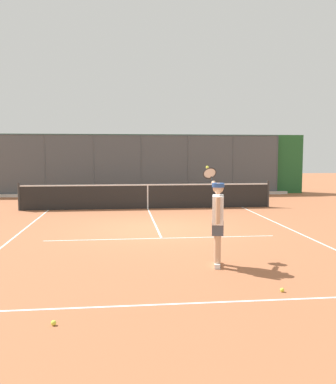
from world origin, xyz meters
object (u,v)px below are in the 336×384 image
tennis_player (218,218)px  tennis_ball_near_net (282,290)px  tennis_ball_mid_court (219,219)px  tennis_ball_near_baseline (54,323)px

tennis_player → tennis_ball_near_net: tennis_player is taller
tennis_ball_near_net → tennis_ball_mid_court: size_ratio=1.00×
tennis_ball_near_net → tennis_ball_near_baseline: bearing=14.9°
tennis_player → tennis_ball_near_baseline: tennis_player is taller
tennis_ball_near_baseline → tennis_ball_mid_court: (-4.01, -7.84, 0.00)m
tennis_ball_near_baseline → tennis_ball_near_net: same height
tennis_player → tennis_ball_mid_court: size_ratio=28.96×
tennis_player → tennis_ball_near_net: bearing=-144.2°
tennis_ball_near_baseline → tennis_ball_near_net: 3.50m
tennis_ball_mid_court → tennis_ball_near_baseline: bearing=62.9°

